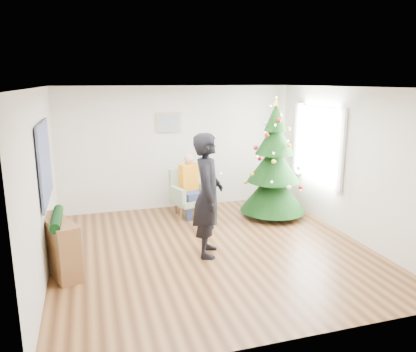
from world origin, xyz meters
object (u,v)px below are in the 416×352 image
object	(u,v)px
christmas_tree	(274,165)
standing_man	(208,195)
console	(59,246)
stool	(206,214)
armchair	(189,198)

from	to	relation	value
christmas_tree	standing_man	bearing A→B (deg)	-142.03
console	standing_man	bearing A→B (deg)	-20.36
stool	armchair	xyz separation A→B (m)	(-0.11, 0.87, 0.07)
stool	console	distance (m)	2.74
standing_man	armchair	bearing A→B (deg)	12.95
stool	standing_man	world-z (taller)	standing_man
console	christmas_tree	bearing A→B (deg)	-1.21
stool	christmas_tree	bearing A→B (deg)	11.40
armchair	console	world-z (taller)	armchair
armchair	standing_man	distance (m)	2.08
standing_man	stool	bearing A→B (deg)	3.28
armchair	standing_man	xyz separation A→B (m)	(-0.19, -1.97, 0.62)
standing_man	console	xyz separation A→B (m)	(-2.21, -0.01, -0.57)
christmas_tree	standing_man	world-z (taller)	christmas_tree
christmas_tree	stool	bearing A→B (deg)	-168.60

